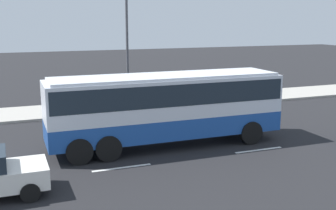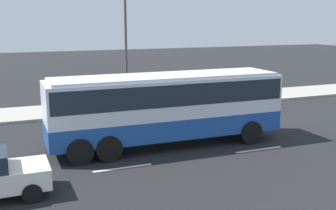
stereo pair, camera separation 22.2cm
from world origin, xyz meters
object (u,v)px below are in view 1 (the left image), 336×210
object	(u,v)px
pedestrian_near_curb	(65,99)
pedestrian_at_crossing	(195,89)
coach_bus	(166,102)
street_lamp	(130,43)

from	to	relation	value
pedestrian_near_curb	pedestrian_at_crossing	xyz separation A→B (m)	(8.53, 0.03, 0.07)
coach_bus	street_lamp	distance (m)	7.93
coach_bus	pedestrian_near_curb	distance (m)	8.33
pedestrian_at_crossing	street_lamp	distance (m)	5.42
pedestrian_near_curb	street_lamp	bearing A→B (deg)	-79.30
pedestrian_near_curb	pedestrian_at_crossing	size ratio (longest dim) A/B	0.94
street_lamp	coach_bus	bearing A→B (deg)	-94.06
pedestrian_at_crossing	street_lamp	bearing A→B (deg)	28.77
coach_bus	pedestrian_near_curb	world-z (taller)	coach_bus
coach_bus	pedestrian_at_crossing	world-z (taller)	coach_bus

